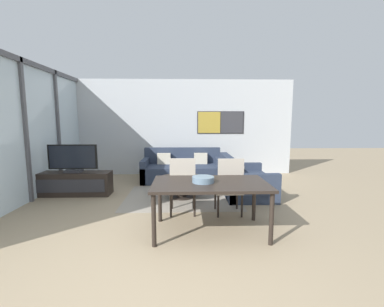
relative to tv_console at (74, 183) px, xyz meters
name	(u,v)px	position (x,y,z in m)	size (l,w,h in m)	color
ground_plane	(166,277)	(2.21, -3.04, -0.25)	(24.00, 24.00, 0.00)	#9E896B
wall_back	(179,127)	(2.24, 2.14, 1.15)	(6.82, 0.09, 2.80)	silver
window_wall_left	(24,125)	(-0.70, -0.45, 1.28)	(0.07, 5.18, 2.80)	silver
area_rug	(182,197)	(2.35, -0.26, -0.25)	(2.36, 1.82, 0.01)	gray
tv_console	(74,183)	(0.00, 0.00, 0.00)	(1.57, 0.45, 0.50)	black
television	(73,159)	(0.00, 0.00, 0.55)	(1.04, 0.20, 0.60)	#2D2D33
sofa_main	(182,170)	(2.35, 1.31, 0.02)	(2.12, 0.99, 0.85)	#2D384C
sofa_side	(243,183)	(3.67, -0.12, 0.02)	(0.99, 1.40, 0.85)	#2D384C
coffee_table	(182,183)	(2.35, -0.26, 0.06)	(1.07, 1.07, 0.41)	black
dining_table	(210,187)	(2.77, -1.96, 0.42)	(1.64, 0.95, 0.74)	black
dining_chair_left	(183,184)	(2.37, -1.25, 0.28)	(0.46, 0.46, 1.00)	#B2A899
dining_chair_centre	(229,185)	(3.16, -1.30, 0.28)	(0.46, 0.46, 1.00)	#B2A899
fruit_bowl	(203,179)	(2.67, -1.95, 0.54)	(0.32, 0.32, 0.08)	slate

